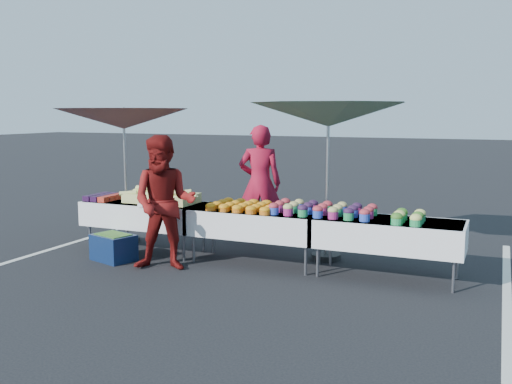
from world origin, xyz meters
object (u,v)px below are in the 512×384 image
at_px(umbrella_left, 124,120).
at_px(storage_bin, 114,247).
at_px(table_center, 256,222).
at_px(umbrella_right, 328,116).
at_px(table_right, 388,233).
at_px(table_left, 146,213).
at_px(vendor, 260,183).
at_px(customer, 164,203).

distance_m(umbrella_left, storage_bin, 2.12).
distance_m(table_center, umbrella_right, 1.78).
distance_m(table_right, storage_bin, 3.79).
bearing_deg(table_left, vendor, 46.04).
bearing_deg(umbrella_right, storage_bin, -155.27).
xyz_separation_m(umbrella_right, storage_bin, (-2.74, -1.26, -1.83)).
distance_m(table_center, customer, 1.28).
bearing_deg(storage_bin, umbrella_left, 133.73).
bearing_deg(umbrella_left, storage_bin, -63.13).
relative_size(vendor, umbrella_right, 0.70).
height_order(table_left, storage_bin, table_left).
relative_size(umbrella_left, storage_bin, 3.21).
distance_m(table_center, vendor, 1.48).
xyz_separation_m(table_right, customer, (-2.79, -0.75, 0.31)).
bearing_deg(table_center, table_left, 180.00).
bearing_deg(umbrella_left, vendor, 25.85).
relative_size(umbrella_left, umbrella_right, 0.81).
bearing_deg(table_left, table_center, 0.00).
xyz_separation_m(table_right, umbrella_left, (-4.25, 0.40, 1.38)).
relative_size(table_right, storage_bin, 2.75).
bearing_deg(storage_bin, table_left, 96.93).
height_order(table_center, vendor, vendor).
distance_m(table_left, table_center, 1.80).
distance_m(table_right, umbrella_left, 4.48).
bearing_deg(storage_bin, umbrella_right, 41.59).
relative_size(table_center, storage_bin, 2.75).
distance_m(umbrella_left, umbrella_right, 3.28).
height_order(table_center, umbrella_left, umbrella_left).
bearing_deg(customer, vendor, 58.21).
bearing_deg(table_right, vendor, 149.92).
xyz_separation_m(table_center, umbrella_right, (0.83, 0.61, 1.45)).
xyz_separation_m(umbrella_left, umbrella_right, (3.27, 0.21, 0.07)).
relative_size(table_left, customer, 1.04).
distance_m(customer, umbrella_left, 2.14).
relative_size(table_right, vendor, 0.99).
bearing_deg(umbrella_left, table_left, -31.78).
xyz_separation_m(customer, storage_bin, (-0.92, 0.10, -0.70)).
xyz_separation_m(customer, umbrella_left, (-1.45, 1.15, 1.07)).
xyz_separation_m(table_left, customer, (0.81, -0.75, 0.31)).
xyz_separation_m(customer, umbrella_right, (1.82, 1.36, 1.14)).
xyz_separation_m(vendor, umbrella_right, (1.34, -0.73, 1.09)).
xyz_separation_m(table_right, storage_bin, (-3.71, -0.65, -0.39)).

